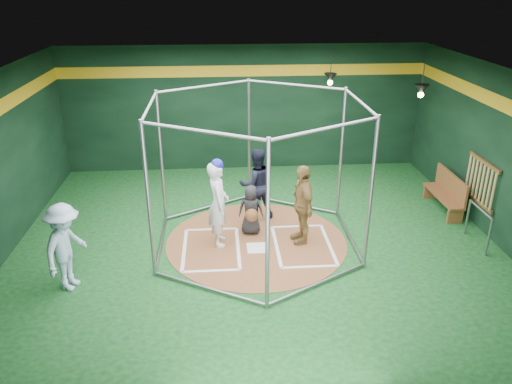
{
  "coord_description": "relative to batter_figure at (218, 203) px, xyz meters",
  "views": [
    {
      "loc": [
        -0.71,
        -9.23,
        5.15
      ],
      "look_at": [
        0.0,
        0.1,
        1.1
      ],
      "focal_mm": 35.0,
      "sensor_mm": 36.0,
      "label": 1
    }
  ],
  "objects": [
    {
      "name": "catcher_figure",
      "position": [
        0.69,
        0.38,
        -0.38
      ],
      "size": [
        0.58,
        0.6,
        1.1
      ],
      "color": "black",
      "rests_on": "clay_disc"
    },
    {
      "name": "visitor_leopard",
      "position": [
        1.72,
        -0.04,
        -0.08
      ],
      "size": [
        0.56,
        1.04,
        1.69
      ],
      "primitive_type": "imported",
      "rotation": [
        0.0,
        0.0,
        -1.42
      ],
      "color": "tan",
      "rests_on": "clay_disc"
    },
    {
      "name": "batter_box_left",
      "position": [
        -0.17,
        -0.25,
        -0.92
      ],
      "size": [
        1.17,
        1.77,
        0.01
      ],
      "color": "white",
      "rests_on": "clay_disc"
    },
    {
      "name": "pendant_lamp_near",
      "position": [
        2.98,
        3.6,
        1.8
      ],
      "size": [
        0.34,
        0.34,
        0.9
      ],
      "color": "black",
      "rests_on": "room_shell"
    },
    {
      "name": "batter_figure",
      "position": [
        0.0,
        0.0,
        0.0
      ],
      "size": [
        0.47,
        0.68,
        1.87
      ],
      "color": "white",
      "rests_on": "clay_disc"
    },
    {
      "name": "dugout_bench",
      "position": [
        5.4,
        1.23,
        -0.47
      ],
      "size": [
        0.37,
        1.58,
        0.92
      ],
      "color": "brown",
      "rests_on": "ground"
    },
    {
      "name": "batter_box_right",
      "position": [
        1.73,
        -0.25,
        -0.92
      ],
      "size": [
        1.17,
        1.77,
        0.01
      ],
      "color": "white",
      "rests_on": "clay_disc"
    },
    {
      "name": "home_plate",
      "position": [
        0.78,
        -0.3,
        -0.92
      ],
      "size": [
        0.43,
        0.43,
        0.01
      ],
      "primitive_type": "cube",
      "color": "white",
      "rests_on": "clay_disc"
    },
    {
      "name": "umpire",
      "position": [
        0.87,
        1.15,
        -0.09
      ],
      "size": [
        0.94,
        0.81,
        1.67
      ],
      "primitive_type": "imported",
      "rotation": [
        0.0,
        0.0,
        3.39
      ],
      "color": "black",
      "rests_on": "clay_disc"
    },
    {
      "name": "bat_rack",
      "position": [
        5.7,
        0.4,
        0.11
      ],
      "size": [
        0.07,
        1.25,
        0.98
      ],
      "color": "brown",
      "rests_on": "room_shell"
    },
    {
      "name": "room_shell",
      "position": [
        0.78,
        0.01,
        0.82
      ],
      "size": [
        10.1,
        9.1,
        3.53
      ],
      "color": "#0D3C15",
      "rests_on": "ground"
    },
    {
      "name": "pendant_lamp_far",
      "position": [
        4.78,
        2.0,
        1.8
      ],
      "size": [
        0.34,
        0.34,
        0.9
      ],
      "color": "black",
      "rests_on": "room_shell"
    },
    {
      "name": "clay_disc",
      "position": [
        0.78,
        0.0,
        -0.93
      ],
      "size": [
        3.8,
        3.8,
        0.01
      ],
      "primitive_type": "cylinder",
      "color": "brown",
      "rests_on": "ground"
    },
    {
      "name": "steel_railing",
      "position": [
        5.33,
        -0.45,
        -0.39
      ],
      "size": [
        0.05,
        0.96,
        0.83
      ],
      "color": "gray",
      "rests_on": "ground"
    },
    {
      "name": "batting_cage",
      "position": [
        0.78,
        0.0,
        0.56
      ],
      "size": [
        4.05,
        4.67,
        3.0
      ],
      "color": "gray",
      "rests_on": "ground"
    },
    {
      "name": "bystander_blue",
      "position": [
        -2.67,
        -1.4,
        -0.12
      ],
      "size": [
        0.9,
        1.19,
        1.63
      ],
      "primitive_type": "imported",
      "rotation": [
        0.0,
        0.0,
        1.26
      ],
      "color": "#ADCAE5",
      "rests_on": "ground"
    }
  ]
}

